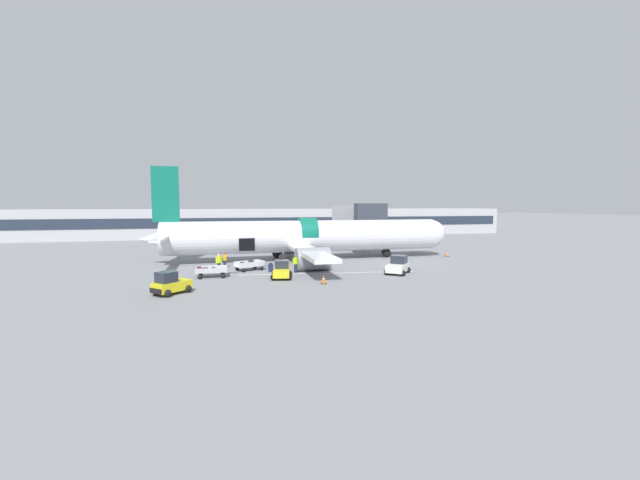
{
  "coord_description": "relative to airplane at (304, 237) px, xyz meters",
  "views": [
    {
      "loc": [
        -7.83,
        -41.39,
        6.5
      ],
      "look_at": [
        2.79,
        0.37,
        2.65
      ],
      "focal_mm": 22.0,
      "sensor_mm": 36.0,
      "label": 1
    }
  ],
  "objects": [
    {
      "name": "ground_plane",
      "position": [
        -1.63,
        -3.73,
        -2.74
      ],
      "size": [
        500.0,
        500.0,
        0.0
      ],
      "primitive_type": "plane",
      "color": "gray"
    },
    {
      "name": "safety_cone_wingtip",
      "position": [
        0.84,
        -6.92,
        -2.39
      ],
      "size": [
        0.58,
        0.58,
        0.74
      ],
      "color": "black",
      "rests_on": "ground_plane"
    },
    {
      "name": "ground_crew_driver",
      "position": [
        -9.13,
        -3.66,
        -1.88
      ],
      "size": [
        0.51,
        0.53,
        1.64
      ],
      "color": "#1E2338",
      "rests_on": "ground_plane"
    },
    {
      "name": "baggage_tug_lead",
      "position": [
        -13.11,
        -15.1,
        -2.03
      ],
      "size": [
        2.86,
        2.83,
        1.7
      ],
      "color": "yellow",
      "rests_on": "ground_plane"
    },
    {
      "name": "baggage_cart_loading",
      "position": [
        -6.7,
        -5.79,
        -2.29
      ],
      "size": [
        3.71,
        2.49,
        0.96
      ],
      "color": "silver",
      "rests_on": "ground_plane"
    },
    {
      "name": "ground_crew_loader_a",
      "position": [
        -9.71,
        -5.94,
        -1.8
      ],
      "size": [
        0.63,
        0.48,
        1.79
      ],
      "color": "black",
      "rests_on": "ground_plane"
    },
    {
      "name": "baggage_tug_mid",
      "position": [
        6.83,
        -11.2,
        -2.01
      ],
      "size": [
        3.13,
        3.31,
        1.7
      ],
      "color": "silver",
      "rests_on": "ground_plane"
    },
    {
      "name": "suitcase_on_tarmac_upright",
      "position": [
        -4.8,
        -7.3,
        -2.36
      ],
      "size": [
        0.49,
        0.3,
        0.86
      ],
      "color": "#1E2347",
      "rests_on": "ground_plane"
    },
    {
      "name": "ground_crew_loader_b",
      "position": [
        -2.51,
        -8.26,
        -1.84
      ],
      "size": [
        0.59,
        0.41,
        1.7
      ],
      "color": "#1E2338",
      "rests_on": "ground_plane"
    },
    {
      "name": "apron_marking_line",
      "position": [
        -1.2,
        -9.18,
        -2.74
      ],
      "size": [
        20.12,
        2.67,
        0.01
      ],
      "color": "silver",
      "rests_on": "ground_plane"
    },
    {
      "name": "baggage_tug_rear",
      "position": [
        -4.28,
        -10.89,
        -2.07
      ],
      "size": [
        2.2,
        2.9,
        1.57
      ],
      "color": "yellow",
      "rests_on": "ground_plane"
    },
    {
      "name": "baggage_cart_queued",
      "position": [
        -10.34,
        -8.77,
        -2.24
      ],
      "size": [
        3.72,
        2.16,
        1.07
      ],
      "color": "#B7BABF",
      "rests_on": "ground_plane"
    },
    {
      "name": "airplane",
      "position": [
        0.0,
        0.0,
        0.0
      ],
      "size": [
        36.48,
        28.36,
        10.65
      ],
      "color": "silver",
      "rests_on": "ground_plane"
    },
    {
      "name": "safety_cone_engine_left",
      "position": [
        -1.29,
        -14.2,
        -2.38
      ],
      "size": [
        0.46,
        0.46,
        0.77
      ],
      "color": "black",
      "rests_on": "ground_plane"
    },
    {
      "name": "safety_cone_nose",
      "position": [
        18.31,
        -1.28,
        -2.47
      ],
      "size": [
        0.56,
        0.56,
        0.58
      ],
      "color": "black",
      "rests_on": "ground_plane"
    },
    {
      "name": "jet_bridge_stub",
      "position": [
        9.4,
        7.56,
        2.08
      ],
      "size": [
        4.06,
        13.5,
        6.72
      ],
      "color": "#4C4C51",
      "rests_on": "ground_plane"
    },
    {
      "name": "terminal_strip",
      "position": [
        -1.63,
        38.35,
        0.1
      ],
      "size": [
        109.37,
        10.4,
        5.67
      ],
      "color": "#B2B2B7",
      "rests_on": "ground_plane"
    }
  ]
}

